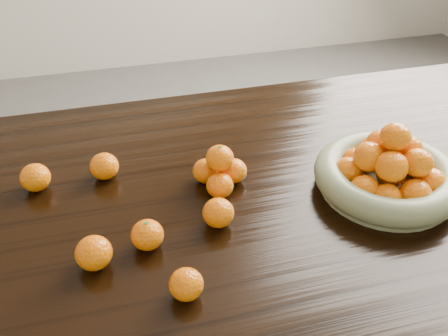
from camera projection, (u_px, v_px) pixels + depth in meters
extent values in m
cube|color=black|center=(231.00, 197.00, 1.16)|extent=(2.00, 1.00, 0.04)
cube|color=black|center=(433.00, 167.00, 1.92)|extent=(0.08, 0.08, 0.71)
cylinder|color=gray|center=(385.00, 187.00, 1.15)|extent=(0.30, 0.30, 0.01)
torus|color=gray|center=(387.00, 176.00, 1.13)|extent=(0.33, 0.33, 0.06)
ellipsoid|color=orange|center=(421.00, 167.00, 1.15)|extent=(0.06, 0.06, 0.06)
ellipsoid|color=orange|center=(401.00, 155.00, 1.19)|extent=(0.07, 0.07, 0.07)
ellipsoid|color=orange|center=(374.00, 150.00, 1.20)|extent=(0.07, 0.07, 0.07)
ellipsoid|color=orange|center=(355.00, 160.00, 1.17)|extent=(0.06, 0.06, 0.06)
ellipsoid|color=orange|center=(348.00, 171.00, 1.13)|extent=(0.07, 0.07, 0.06)
ellipsoid|color=orange|center=(364.00, 189.00, 1.08)|extent=(0.07, 0.07, 0.06)
ellipsoid|color=orange|center=(387.00, 197.00, 1.06)|extent=(0.06, 0.06, 0.06)
ellipsoid|color=orange|center=(415.00, 194.00, 1.06)|extent=(0.07, 0.07, 0.07)
ellipsoid|color=orange|center=(430.00, 183.00, 1.10)|extent=(0.07, 0.07, 0.07)
ellipsoid|color=orange|center=(391.00, 174.00, 1.13)|extent=(0.07, 0.07, 0.06)
ellipsoid|color=orange|center=(408.00, 148.00, 1.12)|extent=(0.07, 0.07, 0.06)
ellipsoid|color=orange|center=(380.00, 143.00, 1.14)|extent=(0.07, 0.07, 0.06)
ellipsoid|color=orange|center=(369.00, 157.00, 1.10)|extent=(0.07, 0.07, 0.07)
ellipsoid|color=orange|center=(392.00, 167.00, 1.06)|extent=(0.07, 0.07, 0.07)
ellipsoid|color=orange|center=(418.00, 163.00, 1.07)|extent=(0.07, 0.07, 0.06)
ellipsoid|color=orange|center=(395.00, 137.00, 1.08)|extent=(0.07, 0.07, 0.06)
ellipsoid|color=orange|center=(220.00, 185.00, 1.12)|extent=(0.06, 0.06, 0.06)
ellipsoid|color=orange|center=(234.00, 171.00, 1.17)|extent=(0.06, 0.06, 0.06)
ellipsoid|color=orange|center=(206.00, 171.00, 1.17)|extent=(0.06, 0.06, 0.06)
ellipsoid|color=orange|center=(220.00, 158.00, 1.12)|extent=(0.06, 0.06, 0.06)
ellipsoid|color=orange|center=(147.00, 235.00, 0.98)|extent=(0.07, 0.07, 0.06)
ellipsoid|color=orange|center=(94.00, 253.00, 0.94)|extent=(0.07, 0.07, 0.07)
ellipsoid|color=orange|center=(186.00, 284.00, 0.88)|extent=(0.06, 0.06, 0.06)
ellipsoid|color=orange|center=(35.00, 178.00, 1.14)|extent=(0.07, 0.07, 0.06)
ellipsoid|color=orange|center=(218.00, 213.00, 1.04)|extent=(0.07, 0.07, 0.06)
ellipsoid|color=orange|center=(104.00, 166.00, 1.18)|extent=(0.07, 0.07, 0.06)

